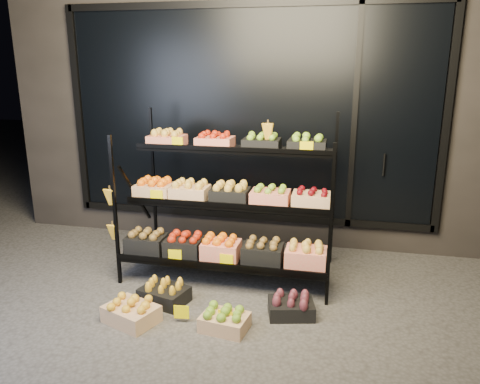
% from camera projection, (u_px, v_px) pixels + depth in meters
% --- Properties ---
extents(ground, '(24.00, 24.00, 0.00)m').
position_uv_depth(ground, '(213.00, 302.00, 4.34)').
color(ground, '#514F4C').
rests_on(ground, ground).
extents(building, '(6.00, 2.08, 3.50)m').
position_uv_depth(building, '(263.00, 93.00, 6.30)').
color(building, '#2D2826').
rests_on(building, ground).
extents(display_rack, '(2.18, 1.02, 1.68)m').
position_uv_depth(display_rack, '(227.00, 203.00, 4.69)').
color(display_rack, black).
rests_on(display_rack, ground).
extents(tag_floor_a, '(0.13, 0.01, 0.12)m').
position_uv_depth(tag_floor_a, '(182.00, 316.00, 3.98)').
color(tag_floor_a, '#E9D400').
rests_on(tag_floor_a, ground).
extents(tag_floor_b, '(0.13, 0.01, 0.12)m').
position_uv_depth(tag_floor_b, '(225.00, 321.00, 3.90)').
color(tag_floor_b, '#E9D400').
rests_on(tag_floor_b, ground).
extents(floor_crate_left, '(0.51, 0.45, 0.21)m').
position_uv_depth(floor_crate_left, '(131.00, 311.00, 3.98)').
color(floor_crate_left, '#DDAF80').
rests_on(floor_crate_left, ground).
extents(floor_crate_midleft, '(0.48, 0.41, 0.21)m').
position_uv_depth(floor_crate_midleft, '(164.00, 292.00, 4.31)').
color(floor_crate_midleft, black).
rests_on(floor_crate_midleft, ground).
extents(floor_crate_midright, '(0.42, 0.33, 0.19)m').
position_uv_depth(floor_crate_midright, '(225.00, 319.00, 3.87)').
color(floor_crate_midright, '#DDAF80').
rests_on(floor_crate_midright, ground).
extents(floor_crate_right, '(0.44, 0.37, 0.20)m').
position_uv_depth(floor_crate_right, '(291.00, 306.00, 4.09)').
color(floor_crate_right, black).
rests_on(floor_crate_right, ground).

